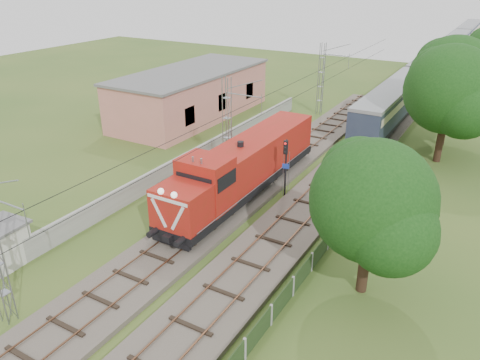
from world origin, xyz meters
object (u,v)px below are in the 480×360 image
Objects in this scene: locomotive at (244,166)px; coach_rake at (444,54)px; relay_hut at (4,243)px; signal_post at (286,159)px.

coach_rake is (5.00, 57.37, 0.18)m from locomotive.
locomotive is 16.21m from relay_hut.
relay_hut is (-12.40, -71.76, -1.24)m from coach_rake.
locomotive is at bearing -94.98° from coach_rake.
coach_rake is 34.85× the size of relay_hut.
relay_hut is at bearing -117.22° from locomotive.
signal_post is (-2.25, -56.22, 0.57)m from coach_rake.
locomotive is 57.59m from coach_rake.
locomotive is 3.08m from signal_post.
coach_rake is at bearing 85.02° from locomotive.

